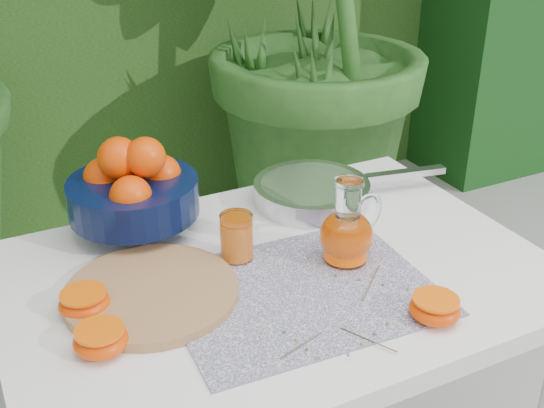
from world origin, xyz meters
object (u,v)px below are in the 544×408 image
juice_pitcher (347,233)px  saute_pan (313,191)px  fruit_bowl (133,189)px  white_table (277,306)px  cutting_board (152,293)px

juice_pitcher → saute_pan: bearing=74.4°
saute_pan → fruit_bowl: bearing=172.4°
fruit_bowl → saute_pan: 0.40m
white_table → juice_pitcher: juice_pitcher is taller
cutting_board → white_table: bearing=-5.0°
fruit_bowl → juice_pitcher: (0.32, -0.30, -0.03)m
juice_pitcher → saute_pan: (0.07, 0.24, -0.04)m
cutting_board → fruit_bowl: (0.05, 0.25, 0.09)m
fruit_bowl → saute_pan: bearing=-7.6°
fruit_bowl → juice_pitcher: 0.44m
saute_pan → cutting_board: bearing=-156.0°
white_table → fruit_bowl: fruit_bowl is taller
fruit_bowl → saute_pan: size_ratio=0.71×
juice_pitcher → saute_pan: juice_pitcher is taller
fruit_bowl → saute_pan: fruit_bowl is taller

